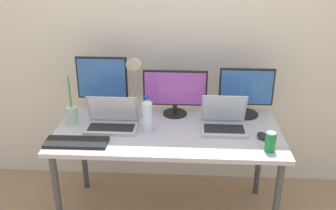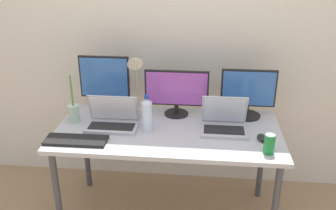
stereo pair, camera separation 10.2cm
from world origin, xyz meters
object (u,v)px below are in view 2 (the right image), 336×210
laptop_silver (113,119)px  water_bottle (147,115)px  work_desk (168,137)px  bamboo_vase (74,112)px  laptop_secondary (224,122)px  monitor_left (105,81)px  mouse_by_keyboard (262,138)px  monitor_center (177,91)px  keyboard_main (76,140)px  soda_can_near_keyboard (269,144)px  monitor_right (248,93)px  desk_lamp (135,74)px

laptop_silver → water_bottle: 0.26m
work_desk → laptop_silver: 0.40m
water_bottle → bamboo_vase: (-0.54, 0.09, -0.05)m
laptop_silver → bamboo_vase: size_ratio=1.01×
laptop_secondary → work_desk: bearing=-175.8°
monitor_left → mouse_by_keyboard: monitor_left is taller
work_desk → monitor_center: (0.04, 0.25, 0.25)m
keyboard_main → water_bottle: bearing=23.7°
water_bottle → soda_can_near_keyboard: 0.81m
water_bottle → soda_can_near_keyboard: bearing=-15.5°
laptop_secondary → mouse_by_keyboard: size_ratio=3.16×
monitor_left → monitor_center: bearing=-3.0°
monitor_right → keyboard_main: monitor_right is taller
laptop_silver → keyboard_main: size_ratio=0.88×
desk_lamp → mouse_by_keyboard: bearing=-16.2°
keyboard_main → water_bottle: size_ratio=1.53×
laptop_secondary → mouse_by_keyboard: laptop_secondary is taller
laptop_silver → keyboard_main: 0.31m
keyboard_main → soda_can_near_keyboard: soda_can_near_keyboard is taller
work_desk → mouse_by_keyboard: bearing=-8.7°
keyboard_main → monitor_right: bearing=23.5°
monitor_center → water_bottle: 0.34m
laptop_secondary → bamboo_vase: size_ratio=0.88×
laptop_secondary → soda_can_near_keyboard: size_ratio=2.44×
laptop_silver → mouse_by_keyboard: bearing=-5.6°
water_bottle → bamboo_vase: bearing=170.1°
monitor_center → mouse_by_keyboard: size_ratio=4.79×
monitor_right → mouse_by_keyboard: (0.07, -0.36, -0.17)m
monitor_right → soda_can_near_keyboard: monitor_right is taller
monitor_left → keyboard_main: size_ratio=1.06×
keyboard_main → bamboo_vase: (-0.11, 0.29, 0.06)m
bamboo_vase → desk_lamp: size_ratio=0.71×
work_desk → mouse_by_keyboard: 0.64m
laptop_secondary → water_bottle: size_ratio=1.17×
water_bottle → bamboo_vase: 0.55m
monitor_right → keyboard_main: size_ratio=0.98×
bamboo_vase → desk_lamp: desk_lamp is taller
laptop_silver → water_bottle: size_ratio=1.35×
work_desk → laptop_secondary: bearing=4.2°
water_bottle → desk_lamp: bearing=118.5°
monitor_left → bamboo_vase: (-0.18, -0.22, -0.16)m
work_desk → soda_can_near_keyboard: (0.64, -0.26, 0.13)m
water_bottle → monitor_center: bearing=58.7°
monitor_center → laptop_secondary: monitor_center is taller
keyboard_main → mouse_by_keyboard: bearing=6.2°
monitor_left → laptop_secondary: 0.93m
work_desk → monitor_right: size_ratio=3.92×
mouse_by_keyboard → bamboo_vase: size_ratio=0.28×
soda_can_near_keyboard → desk_lamp: 1.02m
monitor_right → laptop_silver: size_ratio=1.11×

